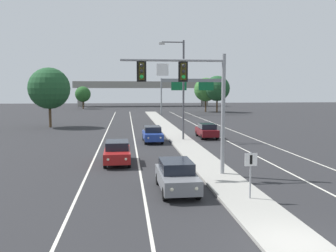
# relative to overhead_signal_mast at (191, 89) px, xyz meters

# --- Properties ---
(ground_plane) EXTENTS (260.00, 260.00, 0.00)m
(ground_plane) POSITION_rel_overhead_signal_mast_xyz_m (1.69, -10.21, -5.28)
(ground_plane) COLOR #28282B
(median_island) EXTENTS (2.40, 110.00, 0.15)m
(median_island) POSITION_rel_overhead_signal_mast_xyz_m (1.69, 7.79, -5.21)
(median_island) COLOR #9E9B93
(median_island) RESTS_ON ground
(lane_stripe_oncoming_center) EXTENTS (0.14, 100.00, 0.01)m
(lane_stripe_oncoming_center) POSITION_rel_overhead_signal_mast_xyz_m (-3.01, 14.79, -5.28)
(lane_stripe_oncoming_center) COLOR silver
(lane_stripe_oncoming_center) RESTS_ON ground
(lane_stripe_receding_center) EXTENTS (0.14, 100.00, 0.01)m
(lane_stripe_receding_center) POSITION_rel_overhead_signal_mast_xyz_m (6.39, 14.79, -5.28)
(lane_stripe_receding_center) COLOR silver
(lane_stripe_receding_center) RESTS_ON ground
(edge_stripe_left) EXTENTS (0.14, 100.00, 0.01)m
(edge_stripe_left) POSITION_rel_overhead_signal_mast_xyz_m (-6.31, 14.79, -5.28)
(edge_stripe_left) COLOR silver
(edge_stripe_left) RESTS_ON ground
(edge_stripe_right) EXTENTS (0.14, 100.00, 0.01)m
(edge_stripe_right) POSITION_rel_overhead_signal_mast_xyz_m (9.69, 14.79, -5.28)
(edge_stripe_right) COLOR silver
(edge_stripe_right) RESTS_ON ground
(overhead_signal_mast) EXTENTS (6.22, 0.44, 7.20)m
(overhead_signal_mast) POSITION_rel_overhead_signal_mast_xyz_m (0.00, 0.00, 0.00)
(overhead_signal_mast) COLOR gray
(overhead_signal_mast) RESTS_ON median_island
(median_sign_post) EXTENTS (0.60, 0.10, 2.20)m
(median_sign_post) POSITION_rel_overhead_signal_mast_xyz_m (1.91, -5.15, -3.70)
(median_sign_post) COLOR gray
(median_sign_post) RESTS_ON median_island
(street_lamp_median) EXTENTS (2.58, 0.28, 10.00)m
(street_lamp_median) POSITION_rel_overhead_signal_mast_xyz_m (1.73, 15.47, 0.51)
(street_lamp_median) COLOR #4C4C51
(street_lamp_median) RESTS_ON median_island
(car_oncoming_grey) EXTENTS (1.89, 4.50, 1.58)m
(car_oncoming_grey) POSITION_rel_overhead_signal_mast_xyz_m (-1.29, -3.02, -4.46)
(car_oncoming_grey) COLOR slate
(car_oncoming_grey) RESTS_ON ground
(car_oncoming_red) EXTENTS (1.87, 4.49, 1.58)m
(car_oncoming_red) POSITION_rel_overhead_signal_mast_xyz_m (-4.51, 4.56, -4.46)
(car_oncoming_red) COLOR maroon
(car_oncoming_red) RESTS_ON ground
(car_oncoming_blue) EXTENTS (1.86, 4.49, 1.58)m
(car_oncoming_blue) POSITION_rel_overhead_signal_mast_xyz_m (-1.26, 14.85, -4.46)
(car_oncoming_blue) COLOR navy
(car_oncoming_blue) RESTS_ON ground
(car_receding_darkred) EXTENTS (1.86, 4.49, 1.58)m
(car_receding_darkred) POSITION_rel_overhead_signal_mast_xyz_m (4.83, 17.30, -4.46)
(car_receding_darkred) COLOR #5B0F14
(car_receding_darkred) RESTS_ON ground
(highway_sign_gantry) EXTENTS (13.28, 0.42, 7.50)m
(highway_sign_gantry) POSITION_rel_overhead_signal_mast_xyz_m (9.89, 53.99, 0.88)
(highway_sign_gantry) COLOR gray
(highway_sign_gantry) RESTS_ON ground
(overpass_bridge) EXTENTS (42.40, 6.40, 7.65)m
(overpass_bridge) POSITION_rel_overhead_signal_mast_xyz_m (1.69, 92.85, 0.50)
(overpass_bridge) COLOR gray
(overpass_bridge) RESTS_ON ground
(tree_far_right_c) EXTENTS (5.49, 5.49, 7.94)m
(tree_far_right_c) POSITION_rel_overhead_signal_mast_xyz_m (14.69, 62.91, -0.09)
(tree_far_right_c) COLOR #4C3823
(tree_far_right_c) RESTS_ON ground
(tree_far_left_c) EXTENTS (4.18, 4.18, 6.05)m
(tree_far_left_c) POSITION_rel_overhead_signal_mast_xyz_m (-15.36, 79.47, -1.34)
(tree_far_left_c) COLOR #4C3823
(tree_far_left_c) RESTS_ON ground
(tree_far_right_a) EXTENTS (5.76, 5.76, 8.33)m
(tree_far_right_a) POSITION_rel_overhead_signal_mast_xyz_m (16.86, 60.80, 0.16)
(tree_far_right_a) COLOR #4C3823
(tree_far_right_a) RESTS_ON ground
(tree_far_left_a) EXTENTS (5.71, 5.71, 8.26)m
(tree_far_left_a) POSITION_rel_overhead_signal_mast_xyz_m (-14.34, 30.82, 0.11)
(tree_far_left_a) COLOR #4C3823
(tree_far_left_a) RESTS_ON ground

